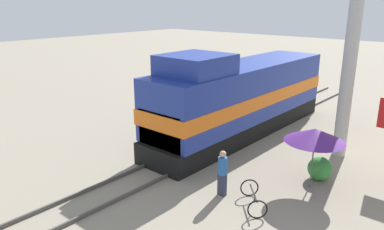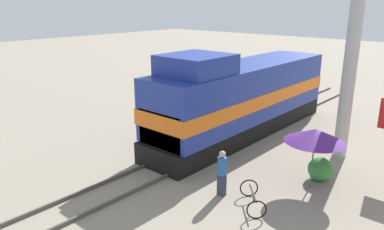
{
  "view_description": "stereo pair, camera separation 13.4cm",
  "coord_description": "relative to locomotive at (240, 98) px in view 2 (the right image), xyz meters",
  "views": [
    {
      "loc": [
        10.66,
        -13.7,
        6.95
      ],
      "look_at": [
        1.2,
        -2.77,
        2.56
      ],
      "focal_mm": 35.0,
      "sensor_mm": 36.0,
      "label": 1
    },
    {
      "loc": [
        10.76,
        -13.61,
        6.95
      ],
      "look_at": [
        1.2,
        -2.77,
        2.56
      ],
      "focal_mm": 35.0,
      "sensor_mm": 36.0,
      "label": 2
    }
  ],
  "objects": [
    {
      "name": "ground_plane",
      "position": [
        0.0,
        -2.45,
        -2.05
      ],
      "size": [
        120.0,
        120.0,
        0.0
      ],
      "primitive_type": "plane",
      "color": "gray"
    },
    {
      "name": "rail_near",
      "position": [
        -0.72,
        -2.45,
        -1.97
      ],
      "size": [
        0.08,
        33.58,
        0.15
      ],
      "primitive_type": "cube",
      "color": "#4C4742",
      "rests_on": "ground_plane"
    },
    {
      "name": "rail_far",
      "position": [
        0.72,
        -2.45,
        -1.97
      ],
      "size": [
        0.08,
        33.58,
        0.15
      ],
      "primitive_type": "cube",
      "color": "#4C4742",
      "rests_on": "ground_plane"
    },
    {
      "name": "locomotive",
      "position": [
        0.0,
        0.0,
        0.0
      ],
      "size": [
        2.94,
        13.17,
        4.72
      ],
      "color": "black",
      "rests_on": "ground_plane"
    },
    {
      "name": "utility_pole",
      "position": [
        5.19,
        0.75,
        3.35
      ],
      "size": [
        1.8,
        0.59,
        10.74
      ],
      "color": "#B2B2AD",
      "rests_on": "ground_plane"
    },
    {
      "name": "vendor_umbrella",
      "position": [
        5.53,
        -3.18,
        0.11
      ],
      "size": [
        2.26,
        2.26,
        2.42
      ],
      "color": "#4C4C4C",
      "rests_on": "ground_plane"
    },
    {
      "name": "shrub_cluster",
      "position": [
        5.52,
        -2.31,
        -1.56
      ],
      "size": [
        0.96,
        0.96,
        0.96
      ],
      "primitive_type": "sphere",
      "color": "#388C38",
      "rests_on": "ground_plane"
    },
    {
      "name": "person_bystander",
      "position": [
        3.29,
        -5.93,
        -1.08
      ],
      "size": [
        0.34,
        0.34,
        1.77
      ],
      "color": "#2D3347",
      "rests_on": "ground_plane"
    },
    {
      "name": "bicycle",
      "position": [
        4.63,
        -5.9,
        -1.69
      ],
      "size": [
        1.56,
        1.61,
        0.69
      ],
      "rotation": [
        0.0,
        0.0,
        0.74
      ],
      "color": "black",
      "rests_on": "ground_plane"
    }
  ]
}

